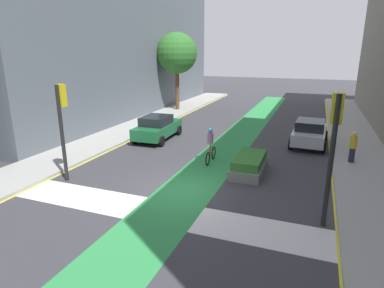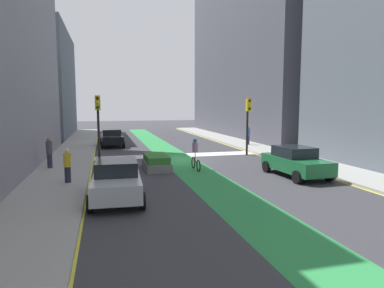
{
  "view_description": "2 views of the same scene",
  "coord_description": "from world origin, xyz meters",
  "px_view_note": "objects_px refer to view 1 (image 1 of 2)",
  "views": [
    {
      "loc": [
        4.9,
        -11.38,
        5.6
      ],
      "look_at": [
        -0.36,
        2.32,
        1.34
      ],
      "focal_mm": 30.2,
      "sensor_mm": 36.0,
      "label": 1
    },
    {
      "loc": [
        5.2,
        22.48,
        3.74
      ],
      "look_at": [
        -0.09,
        2.3,
        1.34
      ],
      "focal_mm": 31.56,
      "sensor_mm": 36.0,
      "label": 2
    }
  ],
  "objects_px": {
    "pedestrian_sidewalk_right_a": "(353,147)",
    "street_tree_near": "(177,53)",
    "car_green_left_far": "(157,127)",
    "car_silver_right_far": "(310,132)",
    "cyclist_in_lane": "(210,144)",
    "traffic_signal_near_right": "(334,136)",
    "median_planter": "(249,165)",
    "traffic_signal_near_left": "(62,114)"
  },
  "relations": [
    {
      "from": "traffic_signal_near_right",
      "to": "pedestrian_sidewalk_right_a",
      "type": "relative_size",
      "value": 2.73
    },
    {
      "from": "car_silver_right_far",
      "to": "traffic_signal_near_left",
      "type": "bearing_deg",
      "value": -135.62
    },
    {
      "from": "traffic_signal_near_left",
      "to": "median_planter",
      "type": "bearing_deg",
      "value": 26.69
    },
    {
      "from": "median_planter",
      "to": "traffic_signal_near_left",
      "type": "bearing_deg",
      "value": -153.31
    },
    {
      "from": "car_silver_right_far",
      "to": "street_tree_near",
      "type": "distance_m",
      "value": 15.34
    },
    {
      "from": "car_silver_right_far",
      "to": "pedestrian_sidewalk_right_a",
      "type": "bearing_deg",
      "value": -54.88
    },
    {
      "from": "median_planter",
      "to": "car_silver_right_far",
      "type": "bearing_deg",
      "value": 67.36
    },
    {
      "from": "car_green_left_far",
      "to": "pedestrian_sidewalk_right_a",
      "type": "distance_m",
      "value": 11.46
    },
    {
      "from": "cyclist_in_lane",
      "to": "median_planter",
      "type": "bearing_deg",
      "value": -18.57
    },
    {
      "from": "pedestrian_sidewalk_right_a",
      "to": "car_green_left_far",
      "type": "bearing_deg",
      "value": 175.59
    },
    {
      "from": "car_green_left_far",
      "to": "street_tree_near",
      "type": "distance_m",
      "value": 11.51
    },
    {
      "from": "car_green_left_far",
      "to": "street_tree_near",
      "type": "height_order",
      "value": "street_tree_near"
    },
    {
      "from": "car_silver_right_far",
      "to": "car_green_left_far",
      "type": "height_order",
      "value": "same"
    },
    {
      "from": "pedestrian_sidewalk_right_a",
      "to": "median_planter",
      "type": "xyz_separation_m",
      "value": [
        -4.62,
        -2.96,
        -0.56
      ]
    },
    {
      "from": "traffic_signal_near_left",
      "to": "cyclist_in_lane",
      "type": "height_order",
      "value": "traffic_signal_near_left"
    },
    {
      "from": "traffic_signal_near_left",
      "to": "pedestrian_sidewalk_right_a",
      "type": "distance_m",
      "value": 13.95
    },
    {
      "from": "traffic_signal_near_right",
      "to": "street_tree_near",
      "type": "relative_size",
      "value": 0.62
    },
    {
      "from": "car_silver_right_far",
      "to": "cyclist_in_lane",
      "type": "xyz_separation_m",
      "value": [
        -4.67,
        -5.25,
        0.17
      ]
    },
    {
      "from": "traffic_signal_near_right",
      "to": "car_silver_right_far",
      "type": "bearing_deg",
      "value": 94.53
    },
    {
      "from": "pedestrian_sidewalk_right_a",
      "to": "street_tree_near",
      "type": "bearing_deg",
      "value": 142.57
    },
    {
      "from": "pedestrian_sidewalk_right_a",
      "to": "street_tree_near",
      "type": "distance_m",
      "value": 18.66
    },
    {
      "from": "car_silver_right_far",
      "to": "car_green_left_far",
      "type": "distance_m",
      "value": 9.54
    },
    {
      "from": "cyclist_in_lane",
      "to": "pedestrian_sidewalk_right_a",
      "type": "relative_size",
      "value": 1.16
    },
    {
      "from": "cyclist_in_lane",
      "to": "pedestrian_sidewalk_right_a",
      "type": "height_order",
      "value": "cyclist_in_lane"
    },
    {
      "from": "car_green_left_far",
      "to": "cyclist_in_lane",
      "type": "distance_m",
      "value": 5.57
    },
    {
      "from": "car_silver_right_far",
      "to": "cyclist_in_lane",
      "type": "relative_size",
      "value": 2.31
    },
    {
      "from": "car_silver_right_far",
      "to": "car_green_left_far",
      "type": "bearing_deg",
      "value": -167.02
    },
    {
      "from": "traffic_signal_near_right",
      "to": "pedestrian_sidewalk_right_a",
      "type": "height_order",
      "value": "traffic_signal_near_right"
    },
    {
      "from": "traffic_signal_near_right",
      "to": "traffic_signal_near_left",
      "type": "bearing_deg",
      "value": 179.6
    },
    {
      "from": "pedestrian_sidewalk_right_a",
      "to": "cyclist_in_lane",
      "type": "bearing_deg",
      "value": -161.86
    },
    {
      "from": "traffic_signal_near_right",
      "to": "traffic_signal_near_left",
      "type": "relative_size",
      "value": 1.03
    },
    {
      "from": "traffic_signal_near_right",
      "to": "car_green_left_far",
      "type": "relative_size",
      "value": 1.02
    },
    {
      "from": "traffic_signal_near_left",
      "to": "car_silver_right_far",
      "type": "relative_size",
      "value": 0.99
    },
    {
      "from": "median_planter",
      "to": "cyclist_in_lane",
      "type": "bearing_deg",
      "value": 161.43
    },
    {
      "from": "traffic_signal_near_right",
      "to": "median_planter",
      "type": "height_order",
      "value": "traffic_signal_near_right"
    },
    {
      "from": "pedestrian_sidewalk_right_a",
      "to": "median_planter",
      "type": "distance_m",
      "value": 5.52
    },
    {
      "from": "traffic_signal_near_right",
      "to": "pedestrian_sidewalk_right_a",
      "type": "distance_m",
      "value": 7.22
    },
    {
      "from": "cyclist_in_lane",
      "to": "pedestrian_sidewalk_right_a",
      "type": "bearing_deg",
      "value": 18.14
    },
    {
      "from": "car_silver_right_far",
      "to": "street_tree_near",
      "type": "relative_size",
      "value": 0.6
    },
    {
      "from": "street_tree_near",
      "to": "cyclist_in_lane",
      "type": "bearing_deg",
      "value": -60.16
    },
    {
      "from": "car_green_left_far",
      "to": "median_planter",
      "type": "xyz_separation_m",
      "value": [
        6.8,
        -3.84,
        -0.4
      ]
    },
    {
      "from": "median_planter",
      "to": "car_green_left_far",
      "type": "bearing_deg",
      "value": 150.54
    }
  ]
}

